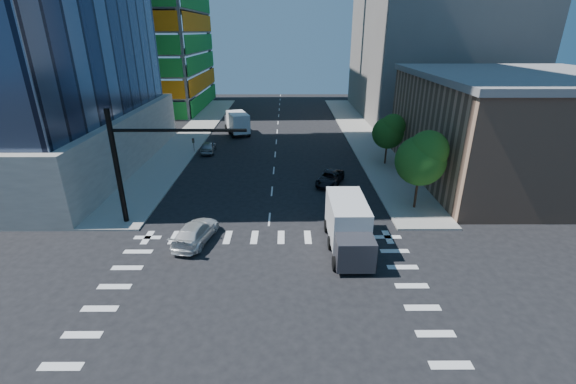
{
  "coord_description": "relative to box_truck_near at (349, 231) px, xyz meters",
  "views": [
    {
      "loc": [
        1.41,
        -16.26,
        14.25
      ],
      "look_at": [
        1.51,
        8.0,
        4.1
      ],
      "focal_mm": 24.0,
      "sensor_mm": 36.0,
      "label": 1
    }
  ],
  "objects": [
    {
      "name": "ground",
      "position": [
        -5.72,
        -7.17,
        -1.49
      ],
      "size": [
        160.0,
        160.0,
        0.0
      ],
      "primitive_type": "plane",
      "color": "black",
      "rests_on": "ground"
    },
    {
      "name": "road_markings",
      "position": [
        -5.72,
        -7.17,
        -1.48
      ],
      "size": [
        20.0,
        20.0,
        0.01
      ],
      "primitive_type": "cube",
      "color": "silver",
      "rests_on": "ground"
    },
    {
      "name": "sidewalk_ne",
      "position": [
        6.78,
        32.83,
        -1.41
      ],
      "size": [
        5.0,
        60.0,
        0.15
      ],
      "primitive_type": "cube",
      "color": "gray",
      "rests_on": "ground"
    },
    {
      "name": "sidewalk_nw",
      "position": [
        -18.22,
        32.83,
        -1.41
      ],
      "size": [
        5.0,
        60.0,
        0.15
      ],
      "primitive_type": "cube",
      "color": "gray",
      "rests_on": "ground"
    },
    {
      "name": "commercial_building",
      "position": [
        19.28,
        14.83,
        3.82
      ],
      "size": [
        20.5,
        22.5,
        10.6
      ],
      "color": "#A77B61",
      "rests_on": "ground"
    },
    {
      "name": "bg_building_ne",
      "position": [
        21.28,
        47.83,
        12.51
      ],
      "size": [
        24.0,
        30.0,
        28.0
      ],
      "primitive_type": "cube",
      "color": "slate",
      "rests_on": "ground"
    },
    {
      "name": "signal_mast_nw",
      "position": [
        -15.71,
        4.33,
        4.01
      ],
      "size": [
        10.2,
        0.4,
        9.0
      ],
      "color": "black",
      "rests_on": "sidewalk_nw"
    },
    {
      "name": "tree_south",
      "position": [
        6.91,
        6.73,
        3.2
      ],
      "size": [
        4.16,
        4.16,
        6.82
      ],
      "color": "#382316",
      "rests_on": "sidewalk_ne"
    },
    {
      "name": "tree_north",
      "position": [
        7.21,
        18.73,
        2.5
      ],
      "size": [
        3.54,
        3.52,
        5.78
      ],
      "color": "#382316",
      "rests_on": "sidewalk_ne"
    },
    {
      "name": "car_nb_far",
      "position": [
        0.08,
        12.71,
        -0.85
      ],
      "size": [
        3.57,
        5.07,
        1.28
      ],
      "primitive_type": "imported",
      "rotation": [
        0.0,
        0.0,
        -0.35
      ],
      "color": "black",
      "rests_on": "ground"
    },
    {
      "name": "car_sb_near",
      "position": [
        -10.94,
        1.3,
        -0.75
      ],
      "size": [
        3.07,
        5.43,
        1.49
      ],
      "primitive_type": "imported",
      "rotation": [
        0.0,
        0.0,
        2.94
      ],
      "color": "white",
      "rests_on": "ground"
    },
    {
      "name": "car_sb_mid",
      "position": [
        -14.22,
        23.76,
        -0.78
      ],
      "size": [
        1.99,
        4.29,
        1.42
      ],
      "primitive_type": "imported",
      "rotation": [
        0.0,
        0.0,
        3.22
      ],
      "color": "#9FA3A7",
      "rests_on": "ground"
    },
    {
      "name": "box_truck_near",
      "position": [
        0.0,
        0.0,
        0.0
      ],
      "size": [
        2.78,
        6.43,
        3.36
      ],
      "rotation": [
        0.0,
        0.0,
        0.01
      ],
      "color": "black",
      "rests_on": "ground"
    },
    {
      "name": "box_truck_far",
      "position": [
        -11.77,
        33.76,
        -0.04
      ],
      "size": [
        4.56,
        6.76,
        3.27
      ],
      "rotation": [
        0.0,
        0.0,
        3.48
      ],
      "color": "black",
      "rests_on": "ground"
    }
  ]
}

